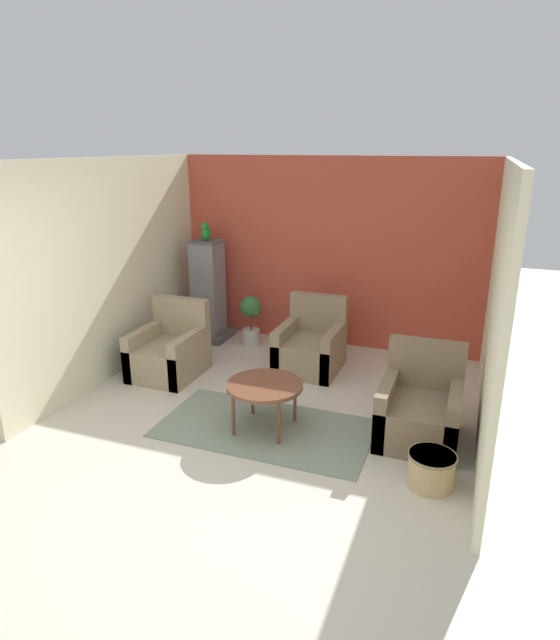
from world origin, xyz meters
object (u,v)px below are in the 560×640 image
birdcage (208,294)px  parrot (206,232)px  coffee_table (265,388)px  potted_plant (251,316)px  armchair_left (170,352)px  wicker_basket (431,469)px  armchair_right (420,411)px  armchair_middle (311,347)px

birdcage → parrot: 0.89m
coffee_table → potted_plant: (-1.08, 2.15, -0.03)m
armchair_left → birdcage: birdcage is taller
birdcage → wicker_basket: size_ratio=3.60×
armchair_right → parrot: bearing=150.6°
parrot → birdcage: bearing=-90.0°
parrot → potted_plant: size_ratio=0.37×
armchair_middle → parrot: bearing=161.9°
coffee_table → birdcage: 2.82m
armchair_left → wicker_basket: armchair_left is taller
armchair_middle → wicker_basket: bearing=-50.3°
coffee_table → potted_plant: potted_plant is taller
armchair_middle → potted_plant: 1.18m
armchair_right → potted_plant: 3.09m
parrot → wicker_basket: parrot is taller
armchair_middle → armchair_right: bearing=-40.0°
coffee_table → armchair_middle: bearing=91.2°
armchair_left → armchair_right: 3.09m
coffee_table → wicker_basket: (1.64, -0.39, -0.29)m
armchair_left → armchair_middle: 1.75m
parrot → armchair_left: bearing=-83.3°
armchair_left → wicker_basket: (3.24, -1.24, -0.12)m
birdcage → wicker_basket: birdcage is taller
coffee_table → armchair_left: size_ratio=0.85×
birdcage → potted_plant: bearing=-3.4°
armchair_middle → potted_plant: armchair_middle is taller
coffee_table → armchair_middle: (-0.03, 1.63, -0.17)m
potted_plant → birdcage: bearing=176.6°
coffee_table → armchair_middle: armchair_middle is taller
parrot → potted_plant: (0.68, -0.04, -1.13)m
potted_plant → wicker_basket: size_ratio=1.77×
birdcage → armchair_right: bearing=-29.4°
armchair_middle → coffee_table: bearing=-88.8°
coffee_table → birdcage: birdcage is taller
parrot → wicker_basket: 4.49m
birdcage → potted_plant: birdcage is taller
birdcage → parrot: parrot is taller
parrot → coffee_table: bearing=-51.2°
coffee_table → armchair_right: (1.45, 0.38, -0.17)m
armchair_left → armchair_right: (3.05, -0.48, 0.00)m
armchair_right → parrot: size_ratio=3.40×
coffee_table → birdcage: (-1.76, 2.19, 0.21)m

